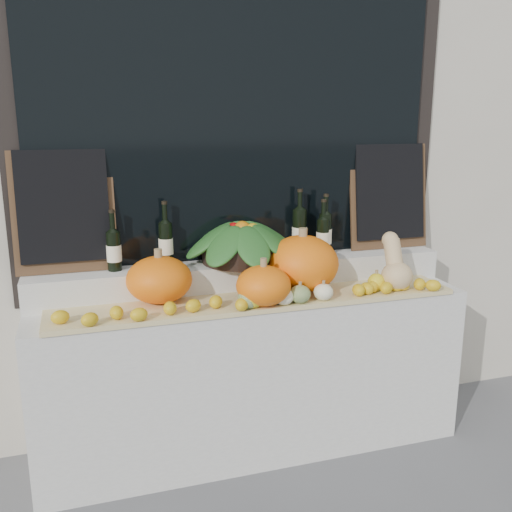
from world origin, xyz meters
The scene contains 18 objects.
storefront_facade centered at (0.00, 2.25, 2.25)m, with size 7.00×0.94×4.50m.
display_sill centered at (0.00, 1.52, 0.44)m, with size 2.30×0.55×0.88m, color silver.
rear_tier centered at (0.00, 1.68, 0.96)m, with size 2.30×0.25×0.16m, color silver.
straw_bedding centered at (0.00, 1.40, 0.89)m, with size 2.10×0.32×0.03m, color tan.
pumpkin_left centered at (-0.49, 1.50, 1.02)m, with size 0.33×0.33×0.23m, color orange.
pumpkin_right centered at (0.26, 1.47, 1.06)m, with size 0.38×0.38×0.30m, color orange.
pumpkin_center centered at (-0.01, 1.31, 1.00)m, with size 0.27×0.27×0.20m, color orange.
butternut_squash centered at (0.76, 1.35, 1.02)m, with size 0.17×0.22×0.30m.
decorative_gourds centered at (0.11, 1.29, 0.96)m, with size 0.83×0.18×0.17m.
lemon_heap centered at (0.00, 1.29, 0.94)m, with size 2.20×0.16×0.06m, color gold, non-canonical shape.
produce_bowl centered at (-0.01, 1.66, 1.15)m, with size 0.67×0.67×0.24m.
wine_bottle_far_left centered at (-0.69, 1.68, 1.15)m, with size 0.08×0.08×0.32m.
wine_bottle_near_left centered at (-0.42, 1.70, 1.16)m, with size 0.08×0.08×0.35m.
wine_bottle_tall centered at (0.34, 1.70, 1.18)m, with size 0.08×0.08×0.38m.
wine_bottle_near_right centered at (0.48, 1.67, 1.16)m, with size 0.08×0.08×0.35m.
wine_bottle_far_right centered at (0.46, 1.66, 1.15)m, with size 0.08×0.08×0.32m.
chalkboard_left centered at (-0.92, 1.74, 1.36)m, with size 0.50×0.11×0.62m.
chalkboard_right centered at (0.92, 1.74, 1.36)m, with size 0.50×0.11×0.62m.
Camera 1 is at (-0.84, -1.25, 1.82)m, focal length 40.00 mm.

